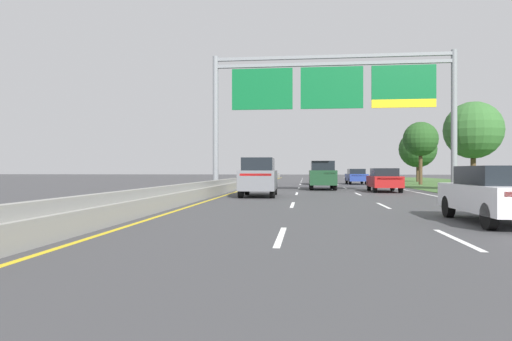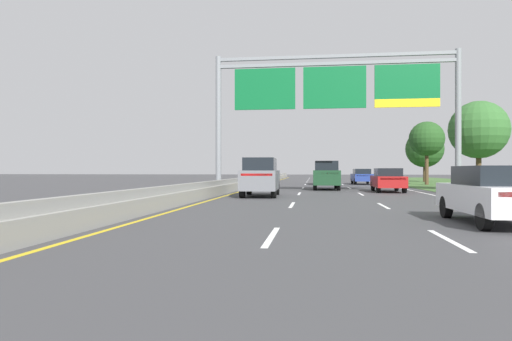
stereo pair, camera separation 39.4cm
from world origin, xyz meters
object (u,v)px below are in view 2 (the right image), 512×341
at_px(pickup_truck_navy, 326,174).
at_px(car_white_right_lane_sedan, 494,194).
at_px(overhead_sign_gantry, 334,93).
at_px(car_red_right_lane_sedan, 388,180).
at_px(car_grey_left_lane_suv, 261,176).
at_px(roadside_tree_far, 427,139).
at_px(roadside_tree_distant, 425,149).
at_px(car_darkgreen_centre_lane_suv, 326,175).
at_px(car_blue_right_lane_sedan, 362,176).
at_px(roadside_tree_mid, 479,130).

height_order(pickup_truck_navy, car_white_right_lane_sedan, pickup_truck_navy).
height_order(overhead_sign_gantry, car_white_right_lane_sedan, overhead_sign_gantry).
height_order(pickup_truck_navy, car_red_right_lane_sedan, pickup_truck_navy).
xyz_separation_m(car_grey_left_lane_suv, roadside_tree_far, (13.87, 21.31, 3.39)).
height_order(pickup_truck_navy, roadside_tree_far, roadside_tree_far).
height_order(car_red_right_lane_sedan, roadside_tree_distant, roadside_tree_distant).
xyz_separation_m(car_darkgreen_centre_lane_suv, car_red_right_lane_sedan, (4.00, -2.96, -0.28)).
xyz_separation_m(car_white_right_lane_sedan, car_grey_left_lane_suv, (-7.78, 11.80, 0.28)).
height_order(overhead_sign_gantry, car_darkgreen_centre_lane_suv, overhead_sign_gantry).
xyz_separation_m(overhead_sign_gantry, car_red_right_lane_sedan, (3.62, 2.54, -5.40)).
relative_size(car_blue_right_lane_sedan, roadside_tree_mid, 0.71).
relative_size(car_grey_left_lane_suv, roadside_tree_far, 0.76).
relative_size(car_red_right_lane_sedan, roadside_tree_distant, 0.70).
distance_m(car_darkgreen_centre_lane_suv, car_blue_right_lane_sedan, 13.84).
bearing_deg(car_darkgreen_centre_lane_suv, roadside_tree_far, -39.93).
bearing_deg(roadside_tree_far, roadside_tree_distant, 77.88).
distance_m(car_grey_left_lane_suv, roadside_tree_mid, 16.98).
bearing_deg(car_blue_right_lane_sedan, roadside_tree_far, -101.45).
xyz_separation_m(overhead_sign_gantry, roadside_tree_distant, (12.05, 28.67, -2.19)).
bearing_deg(pickup_truck_navy, roadside_tree_mid, -142.52).
xyz_separation_m(pickup_truck_navy, car_white_right_lane_sedan, (3.67, -32.88, -0.26)).
height_order(roadside_tree_far, roadside_tree_distant, roadside_tree_distant).
height_order(car_blue_right_lane_sedan, roadside_tree_distant, roadside_tree_distant).
relative_size(car_grey_left_lane_suv, roadside_tree_mid, 0.76).
bearing_deg(car_blue_right_lane_sedan, overhead_sign_gantry, 167.91).
distance_m(car_white_right_lane_sedan, car_blue_right_lane_sedan, 34.21).
height_order(car_grey_left_lane_suv, car_blue_right_lane_sedan, car_grey_left_lane_suv).
relative_size(pickup_truck_navy, car_red_right_lane_sedan, 1.23).
xyz_separation_m(pickup_truck_navy, roadside_tree_distant, (12.12, 11.23, 2.95)).
relative_size(car_white_right_lane_sedan, car_red_right_lane_sedan, 1.00).
distance_m(car_blue_right_lane_sedan, roadside_tree_distant, 13.43).
bearing_deg(roadside_tree_mid, car_darkgreen_centre_lane_suv, 176.75).
height_order(overhead_sign_gantry, car_red_right_lane_sedan, overhead_sign_gantry).
height_order(car_grey_left_lane_suv, roadside_tree_distant, roadside_tree_distant).
height_order(car_red_right_lane_sedan, car_blue_right_lane_sedan, same).
relative_size(roadside_tree_far, roadside_tree_distant, 0.99).
distance_m(pickup_truck_navy, roadside_tree_distant, 16.78).
bearing_deg(roadside_tree_far, roadside_tree_mid, -87.90).
bearing_deg(overhead_sign_gantry, car_white_right_lane_sedan, -76.87).
xyz_separation_m(car_darkgreen_centre_lane_suv, roadside_tree_distant, (12.43, 23.17, 2.93)).
relative_size(overhead_sign_gantry, pickup_truck_navy, 2.76).
bearing_deg(car_grey_left_lane_suv, roadside_tree_far, -34.76).
xyz_separation_m(car_blue_right_lane_sedan, roadside_tree_mid, (6.60, -13.86, 3.44)).
relative_size(pickup_truck_navy, car_darkgreen_centre_lane_suv, 1.16).
bearing_deg(pickup_truck_navy, car_darkgreen_centre_lane_suv, 176.79).
height_order(pickup_truck_navy, car_grey_left_lane_suv, pickup_truck_navy).
bearing_deg(car_white_right_lane_sedan, car_grey_left_lane_suv, 32.45).
relative_size(pickup_truck_navy, car_white_right_lane_sedan, 1.23).
distance_m(car_darkgreen_centre_lane_suv, roadside_tree_distant, 26.45).
distance_m(car_white_right_lane_sedan, car_red_right_lane_sedan, 17.98).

